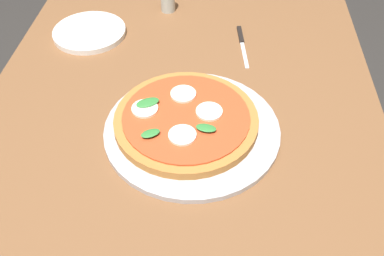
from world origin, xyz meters
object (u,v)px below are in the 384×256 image
at_px(dining_table, 177,177).
at_px(pizza, 186,119).
at_px(serving_tray, 192,129).
at_px(knife, 242,41).
at_px(plate_white, 90,32).

height_order(dining_table, pizza, pizza).
bearing_deg(serving_tray, knife, 162.92).
bearing_deg(knife, pizza, -19.75).
distance_m(dining_table, serving_tray, 0.13).
xyz_separation_m(dining_table, serving_tray, (-0.03, 0.03, 0.12)).
xyz_separation_m(serving_tray, knife, (-0.32, 0.10, -0.00)).
bearing_deg(plate_white, dining_table, 36.27).
height_order(dining_table, plate_white, plate_white).
distance_m(serving_tray, pizza, 0.02).
xyz_separation_m(pizza, plate_white, (-0.32, -0.28, -0.02)).
bearing_deg(plate_white, pizza, 41.21).
bearing_deg(pizza, knife, 160.25).
distance_m(dining_table, knife, 0.39).
relative_size(pizza, knife, 1.64).
height_order(pizza, knife, pizza).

